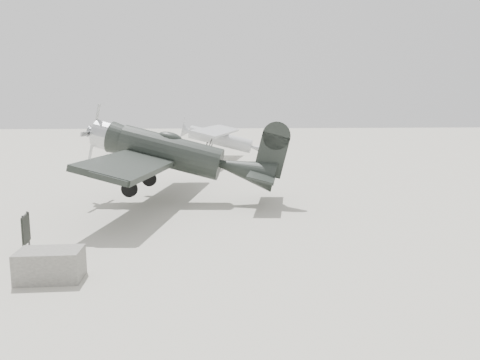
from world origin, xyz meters
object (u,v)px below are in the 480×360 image
object	(u,v)px
equipment_block	(50,265)
sign_board	(26,230)
lowwing_monoplane	(180,155)
highwing_monoplane	(224,137)

from	to	relation	value
equipment_block	sign_board	size ratio (longest dim) A/B	1.27
lowwing_monoplane	highwing_monoplane	bearing A→B (deg)	91.59
equipment_block	sign_board	world-z (taller)	sign_board
highwing_monoplane	sign_board	world-z (taller)	highwing_monoplane
lowwing_monoplane	equipment_block	world-z (taller)	lowwing_monoplane
highwing_monoplane	equipment_block	distance (m)	27.23
lowwing_monoplane	highwing_monoplane	xyz separation A→B (m)	(2.84, 16.68, -0.24)
highwing_monoplane	sign_board	bearing A→B (deg)	-93.25
sign_board	lowwing_monoplane	bearing A→B (deg)	52.58
lowwing_monoplane	equipment_block	distance (m)	10.47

